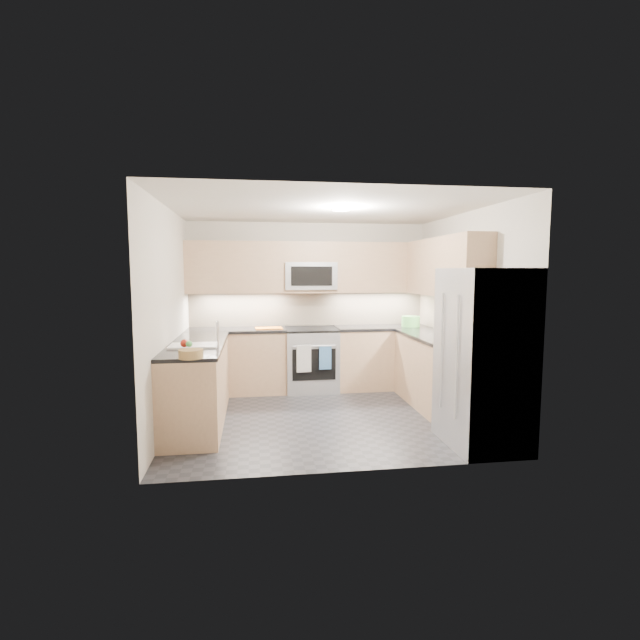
{
  "coord_description": "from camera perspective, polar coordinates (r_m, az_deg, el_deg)",
  "views": [
    {
      "loc": [
        -0.83,
        -5.47,
        1.77
      ],
      "look_at": [
        0.0,
        0.35,
        1.15
      ],
      "focal_mm": 26.0,
      "sensor_mm": 36.0,
      "label": 1
    }
  ],
  "objects": [
    {
      "name": "floor",
      "position": [
        5.81,
        0.5,
        -11.73
      ],
      "size": [
        3.6,
        3.2,
        0.0
      ],
      "primitive_type": "cube",
      "color": "#25262B",
      "rests_on": "ground"
    },
    {
      "name": "refrigerator",
      "position": [
        4.96,
        19.47,
        -4.42
      ],
      "size": [
        0.7,
        0.9,
        1.8
      ],
      "primitive_type": "cube",
      "color": "#A8ABB0",
      "rests_on": "floor"
    },
    {
      "name": "wall_back",
      "position": [
        7.13,
        -1.42,
        1.84
      ],
      "size": [
        3.6,
        0.02,
        2.5
      ],
      "primitive_type": "cube",
      "color": "beige",
      "rests_on": "floor"
    },
    {
      "name": "base_cab_right",
      "position": [
        6.22,
        14.16,
        -6.41
      ],
      "size": [
        0.6,
        1.7,
        0.9
      ],
      "primitive_type": "cube",
      "color": "tan",
      "rests_on": "floor"
    },
    {
      "name": "fridge_handle_right",
      "position": [
        4.95,
        14.72,
        -3.7
      ],
      "size": [
        0.02,
        0.02,
        1.2
      ],
      "primitive_type": "cylinder",
      "color": "#B2B5BA",
      "rests_on": "refrigerator"
    },
    {
      "name": "range_cooktop",
      "position": [
        6.85,
        -1.1,
        -1.15
      ],
      "size": [
        0.76,
        0.65,
        0.03
      ],
      "primitive_type": "cube",
      "color": "black",
      "rests_on": "gas_range"
    },
    {
      "name": "wall_front",
      "position": [
        3.99,
        3.97,
        -1.47
      ],
      "size": [
        3.6,
        0.02,
        2.5
      ],
      "primitive_type": "cube",
      "color": "beige",
      "rests_on": "floor"
    },
    {
      "name": "faucet",
      "position": [
        5.28,
        -12.51,
        -1.63
      ],
      "size": [
        0.03,
        0.03,
        0.28
      ],
      "primitive_type": "cylinder",
      "color": "silver",
      "rests_on": "countertop_peninsula"
    },
    {
      "name": "cutting_board",
      "position": [
        6.78,
        -6.32,
        -1.0
      ],
      "size": [
        0.4,
        0.3,
        0.01
      ],
      "primitive_type": "cube",
      "rotation": [
        0.0,
        0.0,
        0.07
      ],
      "color": "orange",
      "rests_on": "countertop_back_left"
    },
    {
      "name": "base_cab_peninsula",
      "position": [
        5.66,
        -14.82,
        -7.66
      ],
      "size": [
        0.6,
        2.0,
        0.9
      ],
      "primitive_type": "cube",
      "color": "tan",
      "rests_on": "floor"
    },
    {
      "name": "microwave_door",
      "position": [
        6.71,
        -1.02,
        5.42
      ],
      "size": [
        0.6,
        0.01,
        0.28
      ],
      "primitive_type": "cube",
      "color": "black",
      "rests_on": "microwave"
    },
    {
      "name": "backsplash_right",
      "position": [
        6.5,
        15.74,
        0.72
      ],
      "size": [
        0.01,
        2.3,
        0.51
      ],
      "primitive_type": "cube",
      "color": "tan",
      "rests_on": "wall_right"
    },
    {
      "name": "upper_cab_right",
      "position": [
        6.25,
        15.12,
        6.32
      ],
      "size": [
        0.35,
        1.95,
        0.75
      ],
      "primitive_type": "cube",
      "color": "tan",
      "rests_on": "wall_right"
    },
    {
      "name": "countertop_right",
      "position": [
        6.14,
        14.28,
        -2.12
      ],
      "size": [
        0.63,
        1.7,
        0.04
      ],
      "primitive_type": "cube",
      "color": "black",
      "rests_on": "base_cab_right"
    },
    {
      "name": "backsplash_back",
      "position": [
        7.13,
        -1.42,
        1.39
      ],
      "size": [
        3.6,
        0.01,
        0.51
      ],
      "primitive_type": "cube",
      "color": "tan",
      "rests_on": "wall_back"
    },
    {
      "name": "oven_door_glass",
      "position": [
        6.6,
        -0.73,
        -5.52
      ],
      "size": [
        0.62,
        0.02,
        0.45
      ],
      "primitive_type": "cube",
      "color": "black",
      "rests_on": "gas_range"
    },
    {
      "name": "fruit_basket",
      "position": [
        4.61,
        -15.6,
        -4.03
      ],
      "size": [
        0.29,
        0.29,
        0.08
      ],
      "primitive_type": "cylinder",
      "rotation": [
        0.0,
        0.0,
        0.27
      ],
      "color": "#9A7948",
      "rests_on": "countertop_peninsula"
    },
    {
      "name": "wall_right",
      "position": [
        6.09,
        17.51,
        0.85
      ],
      "size": [
        0.02,
        3.2,
        2.5
      ],
      "primitive_type": "cube",
      "color": "beige",
      "rests_on": "floor"
    },
    {
      "name": "fruit_pear",
      "position": [
        4.75,
        -15.81,
        -2.85
      ],
      "size": [
        0.06,
        0.06,
        0.06
      ],
      "primitive_type": "sphere",
      "color": "#48A950",
      "rests_on": "fruit_basket"
    },
    {
      "name": "sink_basin",
      "position": [
        5.33,
        -15.25,
        -3.79
      ],
      "size": [
        0.52,
        0.38,
        0.16
      ],
      "primitive_type": "cube",
      "color": "white",
      "rests_on": "base_cab_peninsula"
    },
    {
      "name": "countertop_back_left",
      "position": [
        6.82,
        -10.24,
        -1.23
      ],
      "size": [
        1.42,
        0.63,
        0.04
      ],
      "primitive_type": "cube",
      "color": "black",
      "rests_on": "base_cab_back_left"
    },
    {
      "name": "fridge_handle_left",
      "position": [
        4.63,
        16.45,
        -4.42
      ],
      "size": [
        0.02,
        0.02,
        1.2
      ],
      "primitive_type": "cylinder",
      "color": "#B2B5BA",
      "rests_on": "refrigerator"
    },
    {
      "name": "fruit_apple",
      "position": [
        4.81,
        -16.36,
        -2.77
      ],
      "size": [
        0.08,
        0.08,
        0.08
      ],
      "primitive_type": "sphere",
      "color": "#B22414",
      "rests_on": "fruit_basket"
    },
    {
      "name": "upper_cab_back",
      "position": [
        6.94,
        -1.26,
        6.47
      ],
      "size": [
        3.6,
        0.35,
        0.75
      ],
      "primitive_type": "cube",
      "color": "tan",
      "rests_on": "wall_back"
    },
    {
      "name": "base_cab_back_right",
      "position": [
        7.16,
        7.61,
        -4.66
      ],
      "size": [
        1.42,
        0.6,
        0.9
      ],
      "primitive_type": "cube",
      "color": "tan",
      "rests_on": "floor"
    },
    {
      "name": "gas_range",
      "position": [
        6.92,
        -1.09,
        -4.94
      ],
      "size": [
        0.76,
        0.65,
        0.91
      ],
      "primitive_type": "cube",
      "color": "#9D9FA5",
      "rests_on": "floor"
    },
    {
      "name": "microwave",
      "position": [
        6.92,
        -1.24,
        5.44
      ],
      "size": [
        0.76,
        0.4,
        0.4
      ],
      "primitive_type": "cube",
      "color": "#929499",
      "rests_on": "upper_cab_back"
    },
    {
      "name": "wall_left",
      "position": [
        5.58,
        -18.1,
        0.38
      ],
      "size": [
        0.02,
        3.2,
        2.5
      ],
      "primitive_type": "cube",
      "color": "beige",
      "rests_on": "floor"
    },
    {
      "name": "base_cab_back_left",
      "position": [
        6.9,
        -10.17,
        -5.11
      ],
      "size": [
        1.42,
        0.6,
        0.9
      ],
      "primitive_type": "cube",
      "color": "tan",
      "rests_on": "floor"
    },
    {
      "name": "countertop_back_right",
      "position": [
        7.09,
        7.66,
        -0.92
      ],
      "size": [
        1.42,
        0.63,
        0.04
      ],
      "primitive_type": "cube",
      "color": "black",
      "rests_on": "base_cab_back_right"
    },
    {
      "name": "dish_towel_blue",
      "position": [
        6.56,
        0.65,
        -4.69
      ],
      "size": [
        0.17,
        0.02,
        0.33
      ],
      "primitive_type": "cube",
      "rotation": [
        0.0,
        0.0,
        0.05
      ],
      "color": "#366396",
      "rests_on": "oven_handle"
    },
    {
      "name": "oven_handle",
      "position": [
        6.53,
        -0.71,
        -3.23
      ],
      "size": [
        0.6,
        0.02,
        0.02
      ],
      "primitive_type": "cylinder",
      "rotation": [
        0.0,
        1.57,
        0.0
      ],
      "color": "#B2B5BA",
      "rests_on": "gas_range"
    },
    {
      "name": "ceiling",
      "position": [
        5.58,
        0.52,
        13.54
      ],
      "size": [
        3.6,
        3.2,
        0.02
      ],
      "primitive_type": "cube",
      "color": "beige",
      "rests_on": "wall_back"
    },
    {
      "name": "countertop_peninsula",
      "position": [
        5.57,
        -14.95,
        -2.95
      ],
      "size": [
        0.63,
        2.0,
        0.04
      ],
      "primitive_type": "cube",
      "color": "black",
      "rests_on": "base_cab_peninsula"
    },
    {
      "name": "utensil_bowl",
      "position": [
        7.11,
        11.1,
        -0.17
      ],
      "size": [
        0.32,
        0.32,
        0.16
      ],
      "primitive_type": "cylinder",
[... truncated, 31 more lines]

